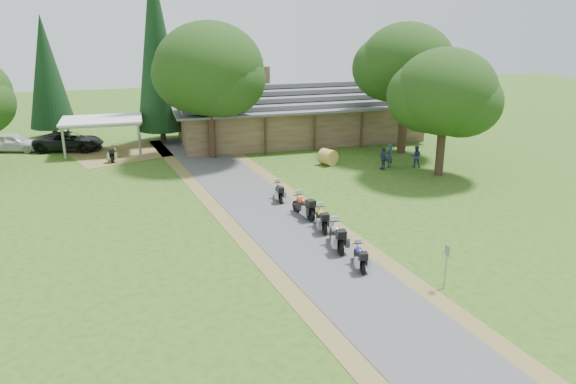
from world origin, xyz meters
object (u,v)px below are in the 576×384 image
object	(u,v)px
motorcycle_row_c	(322,218)
motorcycle_carport_a	(114,153)
carport	(103,135)
motorcycle_row_a	(360,255)
motorcycle_row_e	(279,191)
lodge	(298,111)
car_dark_suv	(68,137)
hay_bale	(328,157)
motorcycle_row_b	(337,234)
car_white_sedan	(13,140)
motorcycle_row_d	(303,205)

from	to	relation	value
motorcycle_row_c	motorcycle_carport_a	bearing A→B (deg)	38.26
carport	motorcycle_carport_a	world-z (taller)	carport
motorcycle_row_a	motorcycle_row_e	world-z (taller)	motorcycle_row_a
lodge	motorcycle_row_c	world-z (taller)	lodge
motorcycle_row_e	car_dark_suv	bearing A→B (deg)	44.11
motorcycle_row_e	hay_bale	bearing A→B (deg)	-34.36
motorcycle_row_b	hay_bale	xyz separation A→B (m)	(4.53, 14.10, -0.13)
lodge	hay_bale	world-z (taller)	lodge
motorcycle_row_b	motorcycle_carport_a	xyz separation A→B (m)	(-10.56, 19.51, -0.09)
motorcycle_row_c	carport	bearing A→B (deg)	35.96
car_dark_suv	car_white_sedan	bearing A→B (deg)	92.13
motorcycle_row_a	motorcycle_row_b	xyz separation A→B (m)	(-0.26, 2.25, 0.12)
car_dark_suv	hay_bale	size ratio (longest dim) A/B	5.00
lodge	car_dark_suv	distance (m)	18.96
motorcycle_row_a	motorcycle_carport_a	size ratio (longest dim) A/B	0.95
lodge	motorcycle_row_c	size ratio (longest dim) A/B	11.34
car_dark_suv	lodge	bearing A→B (deg)	-77.81
carport	motorcycle_row_a	world-z (taller)	carport
motorcycle_row_d	car_dark_suv	bearing A→B (deg)	22.54
car_dark_suv	motorcycle_carport_a	distance (m)	5.45
lodge	motorcycle_row_d	xyz separation A→B (m)	(-5.16, -18.35, -1.77)
car_white_sedan	motorcycle_row_c	size ratio (longest dim) A/B	2.88
lodge	hay_bale	size ratio (longest dim) A/B	18.57
car_white_sedan	motorcycle_row_c	distance (m)	28.80
carport	motorcycle_row_d	xyz separation A→B (m)	(11.02, -18.05, -0.64)
motorcycle_row_b	motorcycle_carport_a	distance (m)	22.19
motorcycle_row_c	motorcycle_row_d	world-z (taller)	motorcycle_row_d
lodge	car_dark_suv	world-z (taller)	lodge
carport	motorcycle_carport_a	bearing A→B (deg)	-74.67
motorcycle_row_d	hay_bale	bearing A→B (deg)	-39.51
lodge	motorcycle_row_b	bearing A→B (deg)	-102.05
car_dark_suv	motorcycle_row_d	world-z (taller)	car_dark_suv
motorcycle_carport_a	carport	bearing A→B (deg)	21.70
motorcycle_row_a	motorcycle_row_b	world-z (taller)	motorcycle_row_b
motorcycle_row_b	hay_bale	distance (m)	14.81
motorcycle_row_b	motorcycle_row_c	size ratio (longest dim) A/B	1.09
car_white_sedan	motorcycle_row_c	bearing A→B (deg)	-122.87
motorcycle_row_a	hay_bale	world-z (taller)	motorcycle_row_a
car_white_sedan	motorcycle_carport_a	bearing A→B (deg)	-106.16
carport	motorcycle_carport_a	size ratio (longest dim) A/B	3.44
motorcycle_row_b	motorcycle_row_e	xyz separation A→B (m)	(-0.89, 7.51, -0.13)
lodge	motorcycle_row_d	world-z (taller)	lodge
car_white_sedan	motorcycle_row_a	bearing A→B (deg)	-127.90
motorcycle_row_a	motorcycle_row_c	distance (m)	4.71
carport	motorcycle_carport_a	distance (m)	3.16
carport	hay_bale	bearing A→B (deg)	-27.01
motorcycle_row_e	motorcycle_carport_a	xyz separation A→B (m)	(-9.67, 12.01, 0.03)
car_white_sedan	car_dark_suv	distance (m)	4.34
motorcycle_row_d	hay_bale	distance (m)	10.80
motorcycle_row_e	motorcycle_carport_a	world-z (taller)	motorcycle_carport_a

